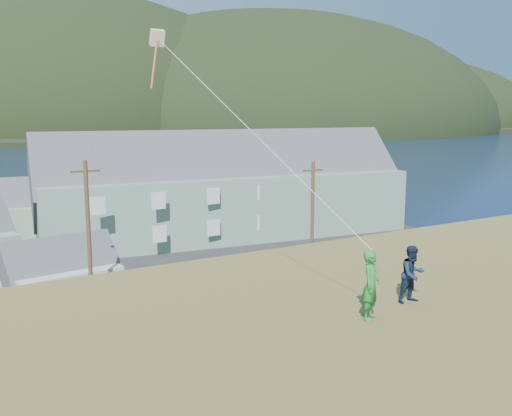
{
  "coord_description": "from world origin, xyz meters",
  "views": [
    {
      "loc": [
        -8.2,
        -29.68,
        12.19
      ],
      "look_at": [
        1.91,
        -12.6,
        8.8
      ],
      "focal_mm": 40.0,
      "sensor_mm": 36.0,
      "label": 1
    }
  ],
  "objects_px": {
    "lodge": "(227,187)",
    "shed_white": "(62,276)",
    "kite_flyer_navy": "(412,274)",
    "kite_flyer_green": "(371,285)"
  },
  "relations": [
    {
      "from": "lodge",
      "to": "kite_flyer_green",
      "type": "distance_m",
      "value": 42.41
    },
    {
      "from": "shed_white",
      "to": "kite_flyer_navy",
      "type": "bearing_deg",
      "value": -88.99
    },
    {
      "from": "lodge",
      "to": "shed_white",
      "type": "xyz_separation_m",
      "value": [
        -18.6,
        -13.32,
        -2.72
      ]
    },
    {
      "from": "shed_white",
      "to": "kite_flyer_green",
      "type": "relative_size",
      "value": 4.27
    },
    {
      "from": "kite_flyer_green",
      "to": "kite_flyer_navy",
      "type": "distance_m",
      "value": 1.85
    },
    {
      "from": "lodge",
      "to": "kite_flyer_green",
      "type": "bearing_deg",
      "value": -105.95
    },
    {
      "from": "shed_white",
      "to": "lodge",
      "type": "bearing_deg",
      "value": 27.87
    },
    {
      "from": "shed_white",
      "to": "kite_flyer_navy",
      "type": "height_order",
      "value": "kite_flyer_navy"
    },
    {
      "from": "kite_flyer_navy",
      "to": "kite_flyer_green",
      "type": "bearing_deg",
      "value": -163.96
    },
    {
      "from": "lodge",
      "to": "kite_flyer_green",
      "type": "xyz_separation_m",
      "value": [
        -16.53,
        -38.92,
        3.24
      ]
    }
  ]
}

